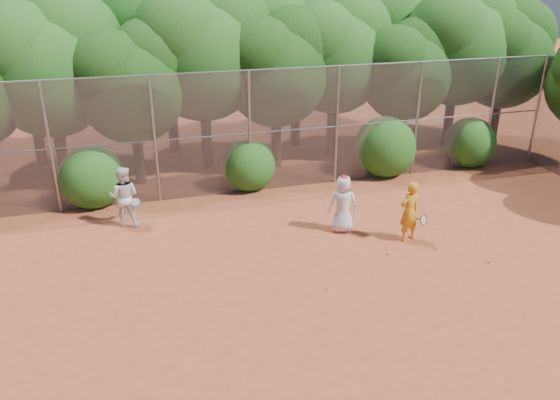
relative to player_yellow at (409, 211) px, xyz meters
name	(u,v)px	position (x,y,z in m)	size (l,w,h in m)	color
ground	(348,276)	(-2.29, -1.34, -0.85)	(80.00, 80.00, 0.00)	#953E21
fence_back	(276,129)	(-2.41, 4.66, 1.20)	(20.05, 0.09, 4.03)	gray
tree_1	(49,61)	(-9.23, 7.20, 3.31)	(4.64, 4.03, 6.35)	black
tree_2	(132,79)	(-6.74, 6.50, 2.73)	(3.99, 3.47, 5.47)	black
tree_3	(203,46)	(-4.23, 7.51, 3.54)	(4.89, 4.26, 6.70)	black
tree_4	(277,64)	(-1.74, 6.90, 2.91)	(4.19, 3.64, 5.73)	black
tree_5	(336,50)	(0.77, 7.70, 3.20)	(4.51, 3.92, 6.17)	black
tree_6	(407,67)	(3.26, 6.70, 2.62)	(3.86, 3.36, 5.29)	black
tree_7	(459,40)	(5.77, 7.30, 3.43)	(4.77, 4.14, 6.53)	black
tree_8	(506,52)	(7.76, 7.00, 2.96)	(4.25, 3.70, 5.82)	black
tree_9	(24,47)	(-10.23, 9.50, 3.49)	(4.83, 4.20, 6.62)	black
tree_10	(167,33)	(-5.22, 9.71, 3.78)	(5.15, 4.48, 7.06)	black
tree_11	(297,43)	(-0.23, 9.30, 3.31)	(4.64, 4.03, 6.35)	black
tree_12	(394,29)	(4.27, 9.91, 3.66)	(5.02, 4.37, 6.88)	black
bush_0	(91,174)	(-8.29, 4.96, 0.15)	(2.00, 2.00, 2.00)	#1B4E13
bush_1	(249,163)	(-3.29, 4.96, 0.05)	(1.80, 1.80, 1.80)	#1B4E13
bush_2	(385,144)	(1.71, 4.96, 0.25)	(2.20, 2.20, 2.20)	#1B4E13
bush_3	(470,140)	(5.21, 4.96, 0.10)	(1.90, 1.90, 1.90)	#1B4E13
player_yellow	(409,211)	(0.00, 0.00, 0.00)	(0.86, 0.58, 1.71)	orange
player_teen	(343,204)	(-1.50, 1.02, -0.02)	(0.91, 0.70, 1.68)	silver
player_white	(124,196)	(-7.36, 3.13, 0.03)	(1.01, 0.88, 1.77)	silver
ball_0	(436,248)	(0.50, -0.71, -0.82)	(0.07, 0.07, 0.07)	yellow
ball_1	(395,219)	(0.27, 1.22, -0.82)	(0.07, 0.07, 0.07)	yellow
ball_2	(389,253)	(-0.85, -0.63, -0.82)	(0.07, 0.07, 0.07)	yellow
ball_3	(490,261)	(1.42, -1.73, -0.82)	(0.07, 0.07, 0.07)	yellow
ball_4	(327,288)	(-2.99, -1.76, -0.82)	(0.07, 0.07, 0.07)	yellow
ball_5	(386,215)	(0.18, 1.59, -0.82)	(0.07, 0.07, 0.07)	yellow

